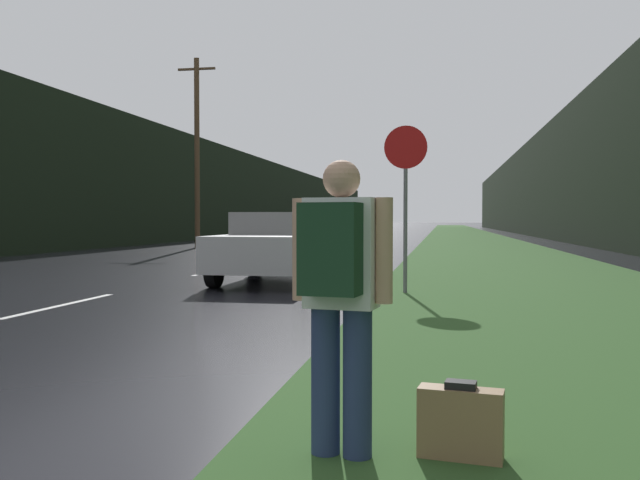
{
  "coord_description": "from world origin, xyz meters",
  "views": [
    {
      "loc": [
        5.71,
        -1.99,
        1.31
      ],
      "look_at": [
        2.87,
        13.63,
        0.83
      ],
      "focal_mm": 38.0,
      "sensor_mm": 36.0,
      "label": 1
    }
  ],
  "objects_px": {
    "stop_sign": "(406,188)",
    "hitchhiker_with_backpack": "(339,288)",
    "car_passing_near": "(276,246)",
    "suitcase": "(461,424)"
  },
  "relations": [
    {
      "from": "stop_sign",
      "to": "hitchhiker_with_backpack",
      "type": "relative_size",
      "value": 1.81
    },
    {
      "from": "stop_sign",
      "to": "car_passing_near",
      "type": "bearing_deg",
      "value": 146.41
    },
    {
      "from": "suitcase",
      "to": "car_passing_near",
      "type": "distance_m",
      "value": 10.76
    },
    {
      "from": "car_passing_near",
      "to": "suitcase",
      "type": "bearing_deg",
      "value": 109.34
    },
    {
      "from": "hitchhiker_with_backpack",
      "to": "stop_sign",
      "type": "bearing_deg",
      "value": 99.26
    },
    {
      "from": "hitchhiker_with_backpack",
      "to": "suitcase",
      "type": "relative_size",
      "value": 3.48
    },
    {
      "from": "hitchhiker_with_backpack",
      "to": "car_passing_near",
      "type": "relative_size",
      "value": 0.36
    },
    {
      "from": "hitchhiker_with_backpack",
      "to": "car_passing_near",
      "type": "xyz_separation_m",
      "value": [
        -2.91,
        10.24,
        -0.19
      ]
    },
    {
      "from": "stop_sign",
      "to": "hitchhiker_with_backpack",
      "type": "bearing_deg",
      "value": -89.31
    },
    {
      "from": "stop_sign",
      "to": "car_passing_near",
      "type": "xyz_separation_m",
      "value": [
        -2.81,
        1.87,
        -1.11
      ]
    }
  ]
}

